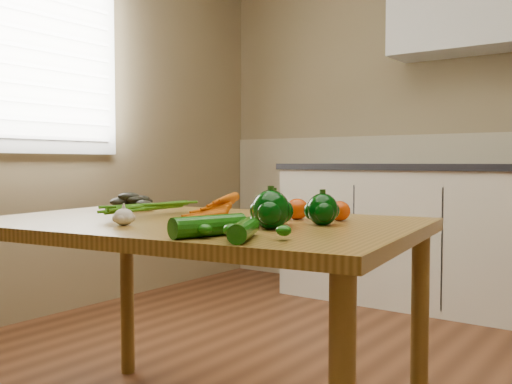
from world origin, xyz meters
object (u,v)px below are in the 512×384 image
at_px(garlic_bulb, 124,217).
at_px(tomato_b, 297,209).
at_px(zucchini_a, 244,230).
at_px(tomato_a, 282,209).
at_px(carrot_bunch, 192,208).
at_px(table, 197,245).
at_px(tomato_c, 339,211).
at_px(pepper_c, 271,210).
at_px(pepper_a, 274,209).
at_px(zucchini_b, 209,226).
at_px(pepper_b, 322,209).
at_px(leafy_greens, 140,197).

relative_size(garlic_bulb, tomato_b, 0.80).
bearing_deg(zucchini_a, tomato_a, 113.76).
relative_size(carrot_bunch, garlic_bulb, 4.29).
xyz_separation_m(table, tomato_b, (0.25, 0.20, 0.11)).
bearing_deg(tomato_c, table, -147.81).
distance_m(table, zucchini_a, 0.50).
height_order(table, tomato_a, tomato_a).
height_order(garlic_bulb, zucchini_a, garlic_bulb).
bearing_deg(table, tomato_b, 30.25).
height_order(pepper_c, zucchini_a, pepper_c).
distance_m(tomato_b, tomato_c, 0.14).
xyz_separation_m(pepper_a, tomato_c, (0.10, 0.22, -0.02)).
bearing_deg(tomato_c, zucchini_b, -99.38).
height_order(pepper_a, tomato_c, pepper_a).
xyz_separation_m(table, tomato_c, (0.38, 0.24, 0.11)).
xyz_separation_m(carrot_bunch, pepper_c, (0.37, -0.09, 0.02)).
distance_m(pepper_a, pepper_b, 0.14).
bearing_deg(carrot_bunch, tomato_a, 34.17).
relative_size(tomato_c, zucchini_a, 0.36).
xyz_separation_m(pepper_a, tomato_b, (-0.03, 0.18, -0.01)).
height_order(leafy_greens, garlic_bulb, leafy_greens).
distance_m(carrot_bunch, pepper_c, 0.38).
height_order(garlic_bulb, pepper_b, pepper_b).
height_order(table, tomato_c, tomato_c).
height_order(garlic_bulb, tomato_b, tomato_b).
bearing_deg(tomato_c, tomato_a, -176.63).
xyz_separation_m(carrot_bunch, pepper_b, (0.44, 0.08, 0.01)).
xyz_separation_m(pepper_b, zucchini_b, (-0.10, -0.39, -0.02)).
distance_m(tomato_a, tomato_b, 0.08).
distance_m(pepper_b, zucchini_a, 0.39).
xyz_separation_m(leafy_greens, pepper_c, (0.79, -0.25, 0.00)).
relative_size(zucchini_a, zucchini_b, 0.94).
height_order(garlic_bulb, tomato_a, tomato_a).
height_order(leafy_greens, tomato_b, leafy_greens).
relative_size(table, tomato_a, 23.03).
bearing_deg(leafy_greens, pepper_b, -5.28).
bearing_deg(tomato_c, pepper_a, -113.82).
distance_m(pepper_c, tomato_b, 0.27).
xyz_separation_m(tomato_c, zucchini_b, (-0.09, -0.52, -0.00)).
xyz_separation_m(pepper_c, tomato_b, (-0.07, 0.25, -0.02)).
bearing_deg(zucchini_a, tomato_c, 91.99).
bearing_deg(tomato_b, tomato_a, 157.99).
distance_m(leafy_greens, tomato_b, 0.72).
height_order(tomato_b, zucchini_b, tomato_b).
height_order(carrot_bunch, zucchini_a, carrot_bunch).
relative_size(carrot_bunch, zucchini_a, 1.33).
distance_m(garlic_bulb, pepper_c, 0.43).
xyz_separation_m(table, garlic_bulb, (-0.07, -0.24, 0.11)).
bearing_deg(tomato_c, pepper_c, -100.71).
height_order(pepper_b, zucchini_b, pepper_b).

